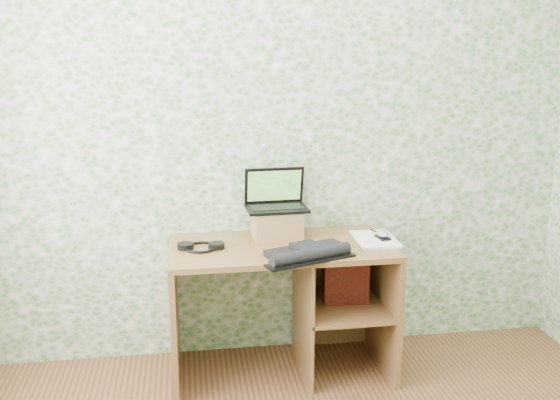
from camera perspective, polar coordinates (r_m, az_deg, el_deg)
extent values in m
plane|color=white|center=(3.55, -0.63, 5.90)|extent=(3.50, 0.00, 3.50)
cube|color=brown|center=(3.38, 0.13, -4.38)|extent=(1.20, 0.60, 0.03)
cube|color=brown|center=(3.48, -9.60, -10.65)|extent=(0.03, 0.60, 0.72)
cube|color=brown|center=(3.64, 9.39, -9.49)|extent=(0.03, 0.60, 0.72)
cube|color=brown|center=(3.53, 2.08, -10.07)|extent=(0.02, 0.56, 0.72)
cube|color=brown|center=(3.57, 5.81, -9.50)|extent=(0.46, 0.56, 0.02)
cube|color=brown|center=(3.84, 4.84, -8.08)|extent=(0.48, 0.02, 0.72)
cube|color=#9A6F45|center=(3.49, -0.31, -2.16)|extent=(0.27, 0.23, 0.16)
cube|color=black|center=(3.46, -0.31, -0.77)|extent=(0.35, 0.24, 0.02)
cube|color=black|center=(3.45, -0.29, -0.65)|extent=(0.29, 0.14, 0.00)
cube|color=black|center=(3.52, -0.53, 1.36)|extent=(0.34, 0.07, 0.21)
cube|color=#18551B|center=(3.52, -0.52, 1.31)|extent=(0.30, 0.05, 0.18)
cube|color=black|center=(3.23, 2.44, -4.67)|extent=(0.45, 0.29, 0.03)
cube|color=black|center=(3.23, 2.44, -4.51)|extent=(0.17, 0.17, 0.05)
cylinder|color=black|center=(3.12, 2.83, -5.02)|extent=(0.44, 0.21, 0.07)
cube|color=black|center=(3.13, 2.84, -5.53)|extent=(0.49, 0.25, 0.01)
torus|color=black|center=(3.34, -7.24, -4.31)|extent=(0.20, 0.20, 0.02)
cylinder|color=black|center=(3.34, -8.65, -4.19)|extent=(0.09, 0.09, 0.03)
cylinder|color=black|center=(3.33, -5.84, -4.17)|extent=(0.09, 0.09, 0.03)
cube|color=white|center=(3.49, 8.67, -3.57)|extent=(0.23, 0.32, 0.01)
ellipsoid|color=silver|center=(3.48, 9.38, -3.20)|extent=(0.08, 0.11, 0.04)
cylinder|color=black|center=(3.57, 8.94, -2.94)|extent=(0.05, 0.14, 0.01)
cube|color=maroon|center=(3.51, 6.07, -7.10)|extent=(0.25, 0.10, 0.30)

